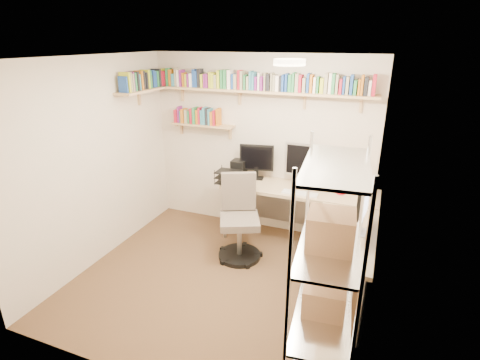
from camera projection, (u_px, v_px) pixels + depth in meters
ground at (218, 279)px, 4.43m from camera, size 3.20×3.20×0.00m
room_shell at (215, 154)px, 3.88m from camera, size 3.24×3.04×2.52m
wall_shelves at (225, 90)px, 4.99m from camera, size 3.12×1.09×0.80m
corner_desk at (298, 197)px, 4.74m from camera, size 2.13×2.08×1.38m
office_chair at (239, 223)px, 4.77m from camera, size 0.64×0.64×1.09m
wire_rack at (327, 274)px, 2.65m from camera, size 0.51×0.91×2.03m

